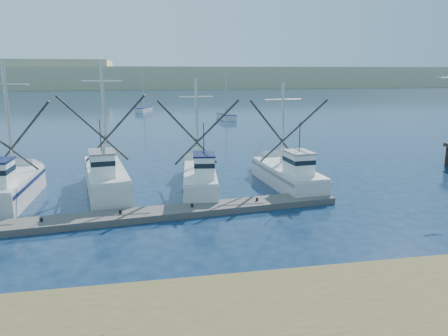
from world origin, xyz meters
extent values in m
plane|color=#0C1B35|center=(0.00, 0.00, 0.00)|extent=(500.00, 500.00, 0.00)
cube|color=#57524E|center=(-9.58, 5.70, 0.18)|extent=(27.62, 5.08, 0.37)
cube|color=tan|center=(0.00, 210.00, 5.00)|extent=(360.00, 60.00, 10.00)
cube|color=silver|center=(-15.44, 10.68, 0.72)|extent=(2.80, 7.60, 1.43)
cylinder|color=#B7B2A8|center=(-15.44, 11.96, 5.00)|extent=(0.22, 0.22, 7.13)
cube|color=silver|center=(-9.67, 11.33, 0.85)|extent=(3.58, 9.07, 1.69)
cube|color=white|center=(-9.67, 9.07, 2.44)|extent=(1.65, 2.32, 1.50)
cylinder|color=#B7B2A8|center=(-9.67, 12.84, 5.20)|extent=(0.22, 0.22, 7.02)
cube|color=silver|center=(-3.53, 10.83, 0.68)|extent=(3.04, 8.02, 1.35)
cube|color=white|center=(-3.53, 8.83, 2.10)|extent=(1.45, 2.04, 1.50)
cylinder|color=#B7B2A8|center=(-3.53, 12.16, 4.41)|extent=(0.22, 0.22, 6.11)
cube|color=silver|center=(2.73, 11.03, 0.63)|extent=(3.02, 8.38, 1.27)
cube|color=white|center=(2.73, 8.92, 2.02)|extent=(1.55, 2.10, 1.50)
cylinder|color=#B7B2A8|center=(2.73, 12.44, 4.20)|extent=(0.22, 0.22, 5.87)
cube|color=silver|center=(7.02, 54.37, 0.45)|extent=(2.45, 5.45, 0.90)
cylinder|color=#B7B2A8|center=(7.02, 54.67, 4.50)|extent=(0.12, 0.12, 7.20)
cube|color=silver|center=(-6.33, 71.31, 0.45)|extent=(3.55, 6.29, 0.90)
cylinder|color=#B7B2A8|center=(-6.33, 71.61, 4.50)|extent=(0.12, 0.12, 7.20)
sphere|color=white|center=(12.75, 9.00, 7.52)|extent=(0.19, 0.19, 0.19)
cube|color=white|center=(12.47, 9.00, 7.54)|extent=(0.46, 0.11, 0.12)
cube|color=white|center=(13.03, 9.00, 7.54)|extent=(0.46, 0.11, 0.12)
camera|label=1|loc=(-7.39, -17.46, 7.94)|focal=35.00mm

